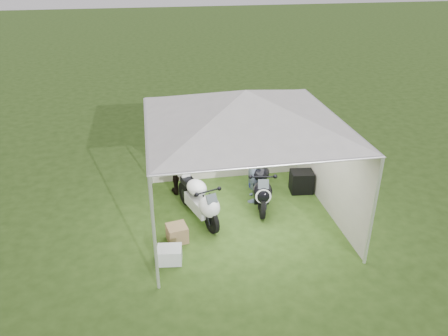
{
  "coord_description": "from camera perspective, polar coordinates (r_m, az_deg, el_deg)",
  "views": [
    {
      "loc": [
        -1.9,
        -8.2,
        5.52
      ],
      "look_at": [
        -0.38,
        0.35,
        1.12
      ],
      "focal_mm": 35.0,
      "sensor_mm": 36.0,
      "label": 1
    }
  ],
  "objects": [
    {
      "name": "ground",
      "position": [
        10.07,
        2.47,
        -6.42
      ],
      "size": [
        80.0,
        80.0,
        0.0
      ],
      "primitive_type": "plane",
      "color": "#2C4815",
      "rests_on": "ground"
    },
    {
      "name": "canopy_tent",
      "position": [
        8.95,
        2.75,
        7.61
      ],
      "size": [
        5.66,
        5.66,
        3.0
      ],
      "color": "silver",
      "rests_on": "ground"
    },
    {
      "name": "motorcycle_white",
      "position": [
        9.73,
        -3.17,
        -4.09
      ],
      "size": [
        0.86,
        1.84,
        0.94
      ],
      "rotation": [
        0.0,
        0.0,
        0.33
      ],
      "color": "black",
      "rests_on": "ground"
    },
    {
      "name": "motorcycle_black",
      "position": [
        10.31,
        4.78,
        -2.09
      ],
      "size": [
        0.64,
        1.98,
        0.98
      ],
      "rotation": [
        0.0,
        0.0,
        -0.16
      ],
      "color": "black",
      "rests_on": "ground"
    },
    {
      "name": "paddock_stand",
      "position": [
        11.29,
        4.3,
        -1.63
      ],
      "size": [
        0.43,
        0.31,
        0.3
      ],
      "primitive_type": "cube",
      "rotation": [
        0.0,
        0.0,
        -0.16
      ],
      "color": "#2622D4",
      "rests_on": "ground"
    },
    {
      "name": "person_dark_jacket",
      "position": [
        10.69,
        -5.79,
        1.33
      ],
      "size": [
        1.11,
        0.99,
        1.88
      ],
      "primitive_type": "imported",
      "rotation": [
        0.0,
        0.0,
        2.78
      ],
      "color": "black",
      "rests_on": "ground"
    },
    {
      "name": "person_blue_jacket",
      "position": [
        10.31,
        4.04,
        0.49
      ],
      "size": [
        0.63,
        0.79,
        1.91
      ],
      "primitive_type": "imported",
      "rotation": [
        0.0,
        0.0,
        -1.85
      ],
      "color": "slate",
      "rests_on": "ground"
    },
    {
      "name": "equipment_box",
      "position": [
        11.12,
        10.08,
        -1.75
      ],
      "size": [
        0.59,
        0.5,
        0.55
      ],
      "primitive_type": "cube",
      "rotation": [
        0.0,
        0.0,
        -0.11
      ],
      "color": "black",
      "rests_on": "ground"
    },
    {
      "name": "crate_0",
      "position": [
        8.75,
        -7.12,
        -11.18
      ],
      "size": [
        0.52,
        0.42,
        0.32
      ],
      "primitive_type": "cube",
      "rotation": [
        0.0,
        0.0,
        -0.12
      ],
      "color": "silver",
      "rests_on": "ground"
    },
    {
      "name": "crate_1",
      "position": [
        9.28,
        -6.14,
        -8.47
      ],
      "size": [
        0.47,
        0.47,
        0.36
      ],
      "primitive_type": "cube",
      "rotation": [
        0.0,
        0.0,
        0.18
      ],
      "color": "olive",
      "rests_on": "ground"
    }
  ]
}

